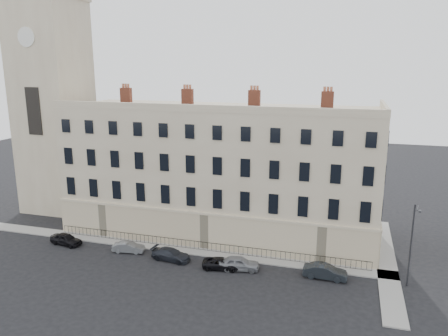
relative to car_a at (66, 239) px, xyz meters
The scene contains 13 objects.
ground 21.54m from the car_a, ahead, with size 160.00×160.00×0.00m, color black.
terrace 19.24m from the car_a, 31.08° to the left, with size 36.22×12.22×17.00m.
church_tower 22.96m from the car_a, 127.37° to the left, with size 8.00×8.13×44.00m.
pavement_terrace 11.61m from the car_a, 11.51° to the left, with size 48.00×2.00×0.12m, color gray.
pavement_east_return 34.78m from the car_a, ahead, with size 2.00×24.00×0.12m, color gray.
railings 15.60m from the car_a, 10.02° to the left, with size 35.00×0.04×0.96m.
car_a is the anchor object (origin of this frame).
car_b 7.74m from the car_a, ahead, with size 1.20×3.44×1.13m, color slate.
car_c 12.91m from the car_a, ahead, with size 1.71×4.21×1.22m, color #21242C.
car_d 18.55m from the car_a, ahead, with size 1.79×3.89×1.08m, color black.
car_e 20.25m from the car_a, ahead, with size 1.62×4.03×1.37m, color gray.
car_f 28.52m from the car_a, ahead, with size 1.44×4.13×1.36m, color black.
streetlamp 36.06m from the car_a, ahead, with size 0.44×1.69×7.87m.
Camera 1 is at (8.58, -36.29, 20.01)m, focal length 35.00 mm.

